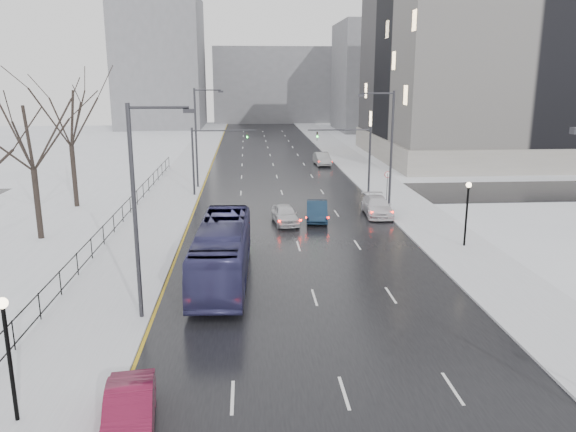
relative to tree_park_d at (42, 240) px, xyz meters
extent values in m
cube|color=black|center=(17.80, 26.00, 0.02)|extent=(16.00, 150.00, 0.04)
cube|color=black|center=(17.80, 14.00, 0.02)|extent=(130.00, 10.00, 0.04)
cube|color=silver|center=(7.30, 26.00, 0.08)|extent=(5.00, 150.00, 0.16)
cube|color=silver|center=(28.30, 26.00, 0.08)|extent=(5.00, 150.00, 0.16)
cube|color=white|center=(-2.20, 26.00, 0.06)|extent=(14.00, 150.00, 0.12)
cube|color=black|center=(4.80, -4.00, 1.41)|extent=(0.04, 70.00, 0.05)
cube|color=black|center=(4.80, -4.00, 0.41)|extent=(0.04, 70.00, 0.05)
cylinder|color=black|center=(4.80, -4.00, 0.81)|extent=(0.06, 0.06, 1.30)
cylinder|color=#2D2D33|center=(26.20, 6.00, 5.00)|extent=(0.20, 0.20, 10.00)
cylinder|color=#2D2D33|center=(24.90, 6.00, 9.80)|extent=(2.60, 0.12, 0.12)
cube|color=#2D2D33|center=(23.60, 6.00, 9.65)|extent=(0.50, 0.25, 0.18)
cylinder|color=#2D2D33|center=(9.40, -14.00, 5.00)|extent=(0.20, 0.20, 10.00)
cylinder|color=#2D2D33|center=(10.70, -14.00, 9.80)|extent=(2.60, 0.12, 0.12)
cube|color=#2D2D33|center=(12.00, -14.00, 9.65)|extent=(0.50, 0.25, 0.18)
cylinder|color=#2D2D33|center=(9.40, 18.00, 5.00)|extent=(0.20, 0.20, 10.00)
cylinder|color=#2D2D33|center=(10.70, 18.00, 9.80)|extent=(2.60, 0.12, 0.12)
cube|color=#2D2D33|center=(12.00, 18.00, 9.65)|extent=(0.50, 0.25, 0.18)
cylinder|color=black|center=(6.80, -22.00, 2.16)|extent=(0.14, 0.14, 4.00)
sphere|color=#FFE5B2|center=(6.80, -22.00, 4.26)|extent=(0.36, 0.36, 0.36)
cylinder|color=black|center=(28.80, -4.00, 2.16)|extent=(0.14, 0.14, 4.00)
sphere|color=#FFE5B2|center=(28.80, -4.00, 4.26)|extent=(0.36, 0.36, 0.36)
cylinder|color=#2D2D33|center=(26.20, 14.00, 3.25)|extent=(0.20, 0.20, 6.50)
cylinder|color=#2D2D33|center=(23.20, 14.00, 6.20)|extent=(6.00, 0.12, 0.12)
imported|color=#2D2D33|center=(21.10, 14.00, 5.60)|extent=(0.15, 0.18, 0.90)
sphere|color=#19FF33|center=(21.10, 13.85, 5.60)|extent=(0.16, 0.16, 0.16)
cylinder|color=#2D2D33|center=(9.40, 14.00, 3.25)|extent=(0.20, 0.20, 6.50)
cylinder|color=#2D2D33|center=(12.40, 14.00, 6.20)|extent=(6.00, 0.12, 0.12)
imported|color=#2D2D33|center=(14.50, 14.00, 5.60)|extent=(0.15, 0.18, 0.90)
sphere|color=#19FF33|center=(14.50, 13.85, 5.60)|extent=(0.16, 0.16, 0.16)
cylinder|color=#2D2D33|center=(27.00, 10.00, 1.41)|extent=(0.06, 0.06, 2.50)
cylinder|color=white|center=(27.00, 10.00, 2.56)|extent=(0.60, 0.03, 0.60)
torus|color=#B20C0C|center=(27.00, 10.00, 2.56)|extent=(0.58, 0.06, 0.58)
cube|color=gray|center=(52.80, 38.00, 12.00)|extent=(40.00, 30.00, 24.00)
cube|color=gray|center=(52.80, 38.00, 1.50)|extent=(40.60, 30.60, 3.00)
cube|color=slate|center=(45.80, 81.00, 11.00)|extent=(24.00, 20.00, 22.00)
cube|color=slate|center=(-4.20, 91.00, 14.00)|extent=(18.00, 22.00, 28.00)
cube|color=slate|center=(21.80, 106.00, 9.00)|extent=(30.00, 18.00, 18.00)
imported|color=maroon|center=(10.60, -22.75, 0.75)|extent=(2.05, 4.50, 1.43)
imported|color=navy|center=(13.00, -8.94, 1.66)|extent=(3.17, 11.70, 3.23)
imported|color=silver|center=(17.30, 3.03, 0.77)|extent=(2.21, 4.47, 1.47)
imported|color=#14273D|center=(19.89, 3.88, 0.80)|extent=(2.09, 4.75, 1.52)
imported|color=silver|center=(25.00, 5.19, 0.79)|extent=(2.31, 5.26, 1.50)
imported|color=gray|center=(24.06, 32.23, 0.83)|extent=(1.94, 4.91, 1.59)
camera|label=1|loc=(14.47, -38.83, 11.09)|focal=35.00mm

